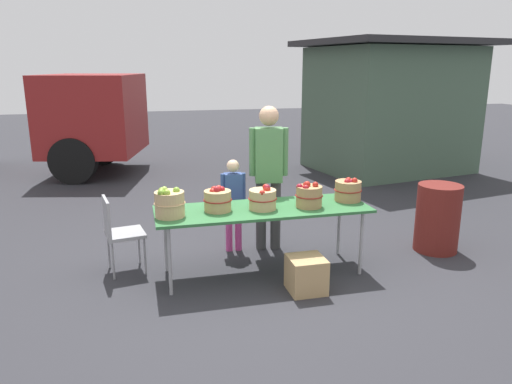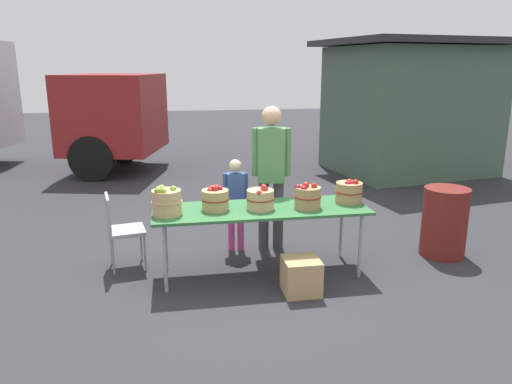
# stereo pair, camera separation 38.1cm
# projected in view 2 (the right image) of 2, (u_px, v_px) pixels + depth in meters

# --- Properties ---
(ground_plane) EXTENTS (40.00, 40.00, 0.00)m
(ground_plane) POSITION_uv_depth(u_px,v_px,m) (261.00, 272.00, 5.42)
(ground_plane) COLOR #2D2D33
(market_table) EXTENTS (2.30, 0.76, 0.75)m
(market_table) POSITION_uv_depth(u_px,v_px,m) (261.00, 211.00, 5.24)
(market_table) COLOR #2D6B38
(market_table) RESTS_ON ground
(apple_basket_green_0) EXTENTS (0.32, 0.32, 0.31)m
(apple_basket_green_0) POSITION_uv_depth(u_px,v_px,m) (166.00, 201.00, 4.96)
(apple_basket_green_0) COLOR tan
(apple_basket_green_0) RESTS_ON market_table
(apple_basket_red_0) EXTENTS (0.30, 0.30, 0.27)m
(apple_basket_red_0) POSITION_uv_depth(u_px,v_px,m) (215.00, 199.00, 5.14)
(apple_basket_red_0) COLOR tan
(apple_basket_red_0) RESTS_ON market_table
(apple_basket_red_1) EXTENTS (0.31, 0.31, 0.27)m
(apple_basket_red_1) POSITION_uv_depth(u_px,v_px,m) (261.00, 199.00, 5.16)
(apple_basket_red_1) COLOR tan
(apple_basket_red_1) RESTS_ON market_table
(apple_basket_red_2) EXTENTS (0.30, 0.30, 0.28)m
(apple_basket_red_2) POSITION_uv_depth(u_px,v_px,m) (307.00, 196.00, 5.21)
(apple_basket_red_2) COLOR #A87F51
(apple_basket_red_2) RESTS_ON market_table
(apple_basket_red_3) EXTENTS (0.31, 0.31, 0.27)m
(apple_basket_red_3) POSITION_uv_depth(u_px,v_px,m) (349.00, 192.00, 5.42)
(apple_basket_red_3) COLOR #A87F51
(apple_basket_red_3) RESTS_ON market_table
(vendor_adult) EXTENTS (0.46, 0.30, 1.78)m
(vendor_adult) POSITION_uv_depth(u_px,v_px,m) (271.00, 167.00, 5.88)
(vendor_adult) COLOR #3F3F3F
(vendor_adult) RESTS_ON ground
(child_customer) EXTENTS (0.30, 0.16, 1.15)m
(child_customer) POSITION_uv_depth(u_px,v_px,m) (236.00, 198.00, 5.93)
(child_customer) COLOR #CC3F8C
(child_customer) RESTS_ON ground
(food_kiosk) EXTENTS (3.95, 3.46, 2.74)m
(food_kiosk) POSITION_uv_depth(u_px,v_px,m) (410.00, 107.00, 10.27)
(food_kiosk) COLOR #47604C
(food_kiosk) RESTS_ON ground
(folding_chair) EXTENTS (0.46, 0.46, 0.86)m
(folding_chair) POSITION_uv_depth(u_px,v_px,m) (119.00, 226.00, 5.42)
(folding_chair) COLOR #99999E
(folding_chair) RESTS_ON ground
(trash_barrel) EXTENTS (0.53, 0.53, 0.84)m
(trash_barrel) POSITION_uv_depth(u_px,v_px,m) (444.00, 222.00, 5.82)
(trash_barrel) COLOR maroon
(trash_barrel) RESTS_ON ground
(produce_crate) EXTENTS (0.36, 0.36, 0.36)m
(produce_crate) POSITION_uv_depth(u_px,v_px,m) (301.00, 276.00, 4.91)
(produce_crate) COLOR tan
(produce_crate) RESTS_ON ground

